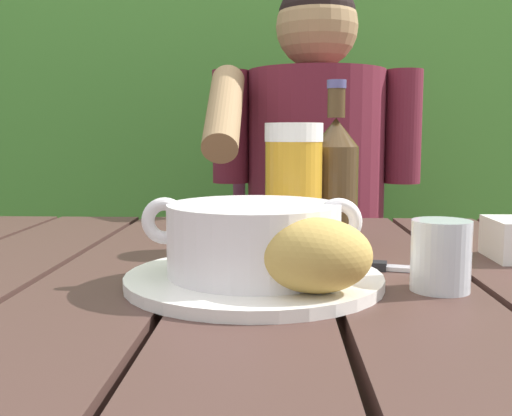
% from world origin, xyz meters
% --- Properties ---
extents(dining_table, '(1.43, 0.89, 0.74)m').
position_xyz_m(dining_table, '(0.00, 0.00, 0.65)').
color(dining_table, '#452D27').
rests_on(dining_table, ground_plane).
extents(hedge_backdrop, '(4.20, 0.84, 2.79)m').
position_xyz_m(hedge_backdrop, '(0.02, 1.57, 1.05)').
color(hedge_backdrop, '#427D2F').
rests_on(hedge_backdrop, ground_plane).
extents(chair_near_diner, '(0.44, 0.47, 1.03)m').
position_xyz_m(chair_near_diner, '(0.11, 0.89, 0.49)').
color(chair_near_diner, '#502233').
rests_on(chair_near_diner, ground_plane).
extents(person_eating, '(0.48, 0.47, 1.26)m').
position_xyz_m(person_eating, '(0.11, 0.68, 0.74)').
color(person_eating, maroon).
rests_on(person_eating, ground_plane).
extents(serving_plate, '(0.27, 0.27, 0.01)m').
position_xyz_m(serving_plate, '(-0.00, -0.08, 0.75)').
color(serving_plate, white).
rests_on(serving_plate, dining_table).
extents(soup_bowl, '(0.23, 0.18, 0.08)m').
position_xyz_m(soup_bowl, '(-0.00, -0.08, 0.79)').
color(soup_bowl, white).
rests_on(soup_bowl, serving_plate).
extents(bread_roll, '(0.11, 0.09, 0.07)m').
position_xyz_m(bread_roll, '(0.06, -0.15, 0.79)').
color(bread_roll, tan).
rests_on(bread_roll, serving_plate).
extents(beer_glass, '(0.08, 0.08, 0.17)m').
position_xyz_m(beer_glass, '(0.05, 0.12, 0.83)').
color(beer_glass, gold).
rests_on(beer_glass, dining_table).
extents(beer_bottle, '(0.07, 0.07, 0.24)m').
position_xyz_m(beer_bottle, '(0.11, 0.16, 0.84)').
color(beer_bottle, '#48331B').
rests_on(beer_bottle, dining_table).
extents(water_glass_small, '(0.06, 0.06, 0.07)m').
position_xyz_m(water_glass_small, '(0.19, -0.10, 0.78)').
color(water_glass_small, silver).
rests_on(water_glass_small, dining_table).
extents(table_knife, '(0.16, 0.06, 0.01)m').
position_xyz_m(table_knife, '(0.15, -0.00, 0.75)').
color(table_knife, silver).
rests_on(table_knife, dining_table).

